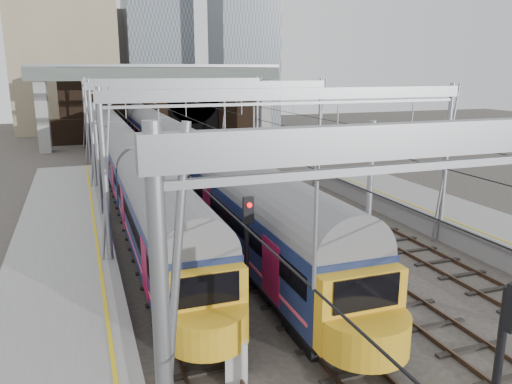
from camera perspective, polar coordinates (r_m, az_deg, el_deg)
name	(u,v)px	position (r m, az deg, el deg)	size (l,w,h in m)	color
ground	(396,346)	(17.29, 15.67, -16.57)	(160.00, 160.00, 0.00)	#38332D
platform_left	(56,348)	(16.61, -21.92, -16.24)	(4.32, 55.00, 1.12)	gray
tracks	(247,218)	(29.72, -1.07, -3.01)	(14.40, 80.00, 0.22)	#4C3828
overhead_line	(216,101)	(34.74, -4.58, 10.37)	(16.80, 80.00, 8.00)	gray
retaining_wall	(164,105)	(64.91, -10.47, 9.75)	(28.00, 2.75, 9.00)	#2F1F14
overbridge	(159,82)	(58.71, -11.00, 12.20)	(28.00, 3.00, 9.25)	gray
city_skyline	(149,14)	(83.74, -12.11, 19.28)	(37.50, 27.50, 60.00)	tan
train_main	(167,144)	(43.50, -10.16, 5.42)	(2.74, 63.45, 4.74)	black
train_second	(119,147)	(43.15, -15.43, 4.95)	(2.59, 59.90, 4.52)	black
signal_near_left	(247,248)	(16.25, -1.00, -6.39)	(0.34, 0.46, 4.71)	black
signal_near_centre	(500,372)	(10.84, 26.13, -18.03)	(0.39, 0.47, 4.96)	black
relay_cabinet	(237,360)	(14.87, -2.23, -18.62)	(0.62, 0.52, 1.24)	silver
equip_cover_b	(294,242)	(25.66, 4.37, -5.73)	(0.82, 0.58, 0.10)	blue
equip_cover_c	(338,273)	(22.18, 9.34, -9.09)	(0.78, 0.55, 0.09)	blue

